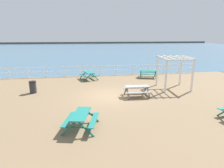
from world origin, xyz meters
The scene contains 10 objects.
ground_plane centered at (0.00, 0.00, -0.10)m, with size 30.00×24.00×0.20m, color #846B4C.
sea_band centered at (0.00, 52.75, 0.00)m, with size 142.00×90.00×0.01m, color #476B84.
distant_shoreline centered at (0.00, 95.75, 0.00)m, with size 142.00×6.00×1.80m, color #4C4C47.
seaward_railing centered at (0.00, 7.75, 0.75)m, with size 23.07×0.07×1.08m.
picnic_table_near_left centered at (-1.29, 5.90, 0.58)m, with size 1.92×2.13×0.80m.
picnic_table_near_right centered at (-2.15, -4.89, 0.58)m, with size 1.88×2.09×0.80m.
picnic_table_mid_centre centered at (2.00, -0.33, 0.58)m, with size 1.83×1.58×0.80m.
picnic_table_seaward centered at (5.08, 5.84, 0.58)m, with size 2.15×1.95×0.80m.
lattice_pergola centered at (5.72, 1.36, 2.00)m, with size 2.59×2.71×2.70m.
litter_bin centered at (-5.86, 1.75, 0.48)m, with size 0.55×0.55×0.95m.
Camera 1 is at (-2.05, -13.70, 4.44)m, focal length 30.93 mm.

